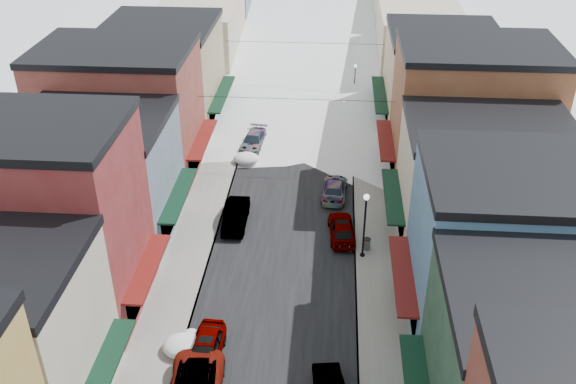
% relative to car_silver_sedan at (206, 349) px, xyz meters
% --- Properties ---
extents(road, '(10.00, 160.00, 0.01)m').
position_rel_car_silver_sedan_xyz_m(road, '(3.50, 43.46, -0.74)').
color(road, black).
rests_on(road, ground).
extents(sidewalk_left, '(3.20, 160.00, 0.15)m').
position_rel_car_silver_sedan_xyz_m(sidewalk_left, '(-3.10, 43.46, -0.67)').
color(sidewalk_left, gray).
rests_on(sidewalk_left, ground).
extents(sidewalk_right, '(3.20, 160.00, 0.15)m').
position_rel_car_silver_sedan_xyz_m(sidewalk_right, '(10.10, 43.46, -0.67)').
color(sidewalk_right, gray).
rests_on(sidewalk_right, ground).
extents(curb_left, '(0.10, 160.00, 0.15)m').
position_rel_car_silver_sedan_xyz_m(curb_left, '(-1.55, 43.46, -0.67)').
color(curb_left, slate).
rests_on(curb_left, ground).
extents(curb_right, '(0.10, 160.00, 0.15)m').
position_rel_car_silver_sedan_xyz_m(curb_right, '(8.55, 43.46, -0.67)').
color(curb_right, slate).
rests_on(curb_right, ground).
extents(bldg_l_brick_near, '(12.30, 8.20, 12.50)m').
position_rel_car_silver_sedan_xyz_m(bldg_l_brick_near, '(-10.19, 3.96, 5.51)').
color(bldg_l_brick_near, maroon).
rests_on(bldg_l_brick_near, ground).
extents(bldg_l_grayblue, '(11.30, 9.20, 9.00)m').
position_rel_car_silver_sedan_xyz_m(bldg_l_grayblue, '(-9.69, 12.46, 3.76)').
color(bldg_l_grayblue, slate).
rests_on(bldg_l_grayblue, ground).
extents(bldg_l_brick_far, '(13.30, 9.20, 11.00)m').
position_rel_car_silver_sedan_xyz_m(bldg_l_brick_far, '(-10.69, 21.46, 4.76)').
color(bldg_l_brick_far, brown).
rests_on(bldg_l_brick_far, ground).
extents(bldg_l_tan, '(11.30, 11.20, 10.00)m').
position_rel_car_silver_sedan_xyz_m(bldg_l_tan, '(-9.69, 31.46, 4.26)').
color(bldg_l_tan, tan).
rests_on(bldg_l_tan, ground).
extents(bldg_r_green, '(11.30, 9.20, 9.50)m').
position_rel_car_silver_sedan_xyz_m(bldg_r_green, '(16.69, -4.54, 4.01)').
color(bldg_r_green, '#1E3E2C').
rests_on(bldg_r_green, ground).
extents(bldg_r_blue, '(11.30, 9.20, 10.50)m').
position_rel_car_silver_sedan_xyz_m(bldg_r_blue, '(16.69, 4.46, 4.51)').
color(bldg_r_blue, teal).
rests_on(bldg_r_blue, ground).
extents(bldg_r_cream, '(12.30, 9.20, 9.00)m').
position_rel_car_silver_sedan_xyz_m(bldg_r_cream, '(17.19, 13.46, 3.76)').
color(bldg_r_cream, beige).
rests_on(bldg_r_cream, ground).
extents(bldg_r_brick_far, '(13.30, 9.20, 11.50)m').
position_rel_car_silver_sedan_xyz_m(bldg_r_brick_far, '(17.69, 22.46, 5.01)').
color(bldg_r_brick_far, brown).
rests_on(bldg_r_brick_far, ground).
extents(bldg_r_tan, '(11.30, 11.20, 9.50)m').
position_rel_car_silver_sedan_xyz_m(bldg_r_tan, '(16.69, 32.46, 4.01)').
color(bldg_r_tan, tan).
rests_on(bldg_r_tan, ground).
extents(overhead_cables, '(16.40, 15.04, 0.04)m').
position_rel_car_silver_sedan_xyz_m(overhead_cables, '(3.50, 30.96, 5.45)').
color(overhead_cables, black).
rests_on(overhead_cables, ground).
extents(car_silver_sedan, '(1.92, 4.46, 1.50)m').
position_rel_car_silver_sedan_xyz_m(car_silver_sedan, '(0.00, 0.00, 0.00)').
color(car_silver_sedan, '#A3A7AB').
rests_on(car_silver_sedan, ground).
extents(car_dark_hatch, '(1.68, 4.70, 1.54)m').
position_rel_car_silver_sedan_xyz_m(car_dark_hatch, '(-0.30, 13.78, 0.02)').
color(car_dark_hatch, black).
rests_on(car_dark_hatch, ground).
extents(car_silver_wagon, '(2.41, 4.87, 1.36)m').
position_rel_car_silver_sedan_xyz_m(car_silver_wagon, '(-0.51, 26.60, -0.07)').
color(car_silver_wagon, '#9E9FA6').
rests_on(car_silver_wagon, ground).
extents(car_gray_suv, '(2.21, 4.64, 1.53)m').
position_rel_car_silver_sedan_xyz_m(car_gray_suv, '(7.59, 12.68, 0.02)').
color(car_gray_suv, gray).
rests_on(car_gray_suv, ground).
extents(car_black_sedan, '(2.22, 4.85, 1.37)m').
position_rel_car_silver_sedan_xyz_m(car_black_sedan, '(7.00, 18.50, -0.06)').
color(car_black_sedan, black).
rests_on(car_black_sedan, ground).
extents(car_lane_silver, '(2.20, 4.39, 1.43)m').
position_rel_car_silver_sedan_xyz_m(car_lane_silver, '(1.30, 35.32, -0.03)').
color(car_lane_silver, '#AFB3B8').
rests_on(car_lane_silver, ground).
extents(car_lane_white, '(3.12, 5.69, 1.51)m').
position_rel_car_silver_sedan_xyz_m(car_lane_white, '(4.55, 51.17, 0.01)').
color(car_lane_white, silver).
rests_on(car_lane_white, ground).
extents(trash_can, '(0.52, 0.52, 0.88)m').
position_rel_car_silver_sedan_xyz_m(trash_can, '(9.35, 11.10, -0.15)').
color(trash_can, '#5A5C5F').
rests_on(trash_can, sidewalk_right).
extents(streetlamp_near, '(0.41, 0.41, 4.95)m').
position_rel_car_silver_sedan_xyz_m(streetlamp_near, '(9.04, 10.32, 2.52)').
color(streetlamp_near, black).
rests_on(streetlamp_near, sidewalk_right).
extents(streetlamp_far, '(0.32, 0.32, 3.87)m').
position_rel_car_silver_sedan_xyz_m(streetlamp_far, '(8.83, 38.46, 1.84)').
color(streetlamp_far, black).
rests_on(streetlamp_far, sidewalk_right).
extents(snow_pile_mid, '(2.36, 2.65, 1.00)m').
position_rel_car_silver_sedan_xyz_m(snow_pile_mid, '(-1.38, 0.51, -0.27)').
color(snow_pile_mid, white).
rests_on(snow_pile_mid, ground).
extents(snow_pile_far, '(2.24, 2.58, 0.95)m').
position_rel_car_silver_sedan_xyz_m(snow_pile_far, '(-0.78, 23.56, -0.30)').
color(snow_pile_far, white).
rests_on(snow_pile_far, ground).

